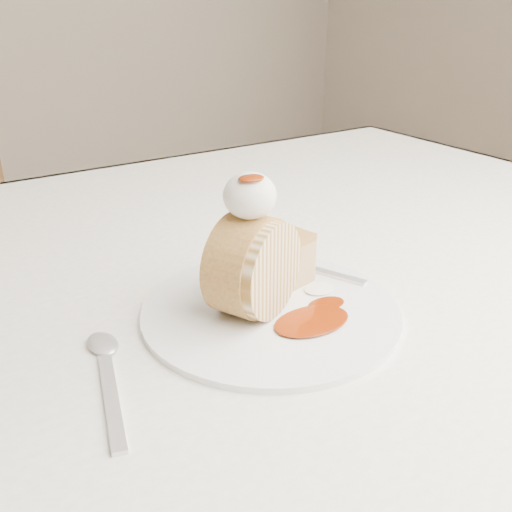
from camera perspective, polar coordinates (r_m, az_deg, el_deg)
table at (r=0.69m, az=-6.12°, el=-7.70°), size 1.40×0.90×0.75m
plate at (r=0.55m, az=1.46°, el=-5.48°), size 0.30×0.30×0.01m
roulade_slice at (r=0.52m, az=-0.25°, el=-1.05°), size 0.10×0.08×0.09m
cake_chunk at (r=0.58m, az=2.42°, el=-0.57°), size 0.06×0.06×0.05m
whipped_cream at (r=0.50m, az=-0.63°, el=6.06°), size 0.05×0.05×0.04m
caramel_drizzle at (r=0.48m, az=-0.48°, el=8.37°), size 0.02×0.02×0.01m
caramel_pool at (r=0.52m, az=5.58°, el=-6.46°), size 0.09×0.07×0.00m
fork at (r=0.61m, az=6.45°, el=-1.51°), size 0.08×0.14×0.00m
spoon at (r=0.45m, az=-14.25°, el=-13.73°), size 0.06×0.15×0.00m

